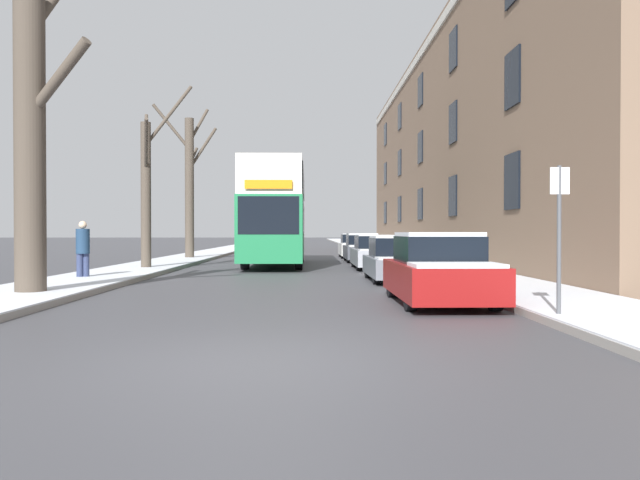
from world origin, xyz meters
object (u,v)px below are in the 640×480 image
Objects in this scene: parked_car_1 at (397,260)px; street_sign_post at (559,233)px; parked_car_0 at (439,271)px; pedestrian_left_sidewalk at (83,248)px; double_decker_bus at (276,210)px; parked_car_2 at (375,253)px; bare_tree_left_1 at (147,187)px; parked_car_4 at (355,246)px; parked_car_3 at (362,249)px; bare_tree_left_0 at (32,130)px; bare_tree_left_2 at (190,182)px.

street_sign_post is (1.37, -8.90, 0.85)m from parked_car_1.
pedestrian_left_sidewalk is (-9.49, 5.80, 0.32)m from parked_car_0.
double_decker_bus reaches higher than parked_car_1.
parked_car_1 reaches higher than parked_car_2.
bare_tree_left_1 reaches higher than double_decker_bus.
parked_car_4 is at bearing 90.00° from parked_car_2.
parked_car_2 is 2.37× the size of pedestrian_left_sidewalk.
parked_car_3 is at bearing -152.97° from pedestrian_left_sidewalk.
parked_car_1 is at bearing -65.15° from double_decker_bus.
bare_tree_left_1 is 1.85× the size of parked_car_4.
parked_car_1 is 17.24m from parked_car_4.
parked_car_4 is (-0.00, 4.90, -0.01)m from parked_car_3.
bare_tree_left_2 is at bearing 90.08° from bare_tree_left_0.
bare_tree_left_0 is 24.00m from parked_car_4.
pedestrian_left_sidewalk is 13.91m from street_sign_post.
parked_car_0 is 11.13m from pedestrian_left_sidewalk.
bare_tree_left_1 is at bearing 126.53° from street_sign_post.
bare_tree_left_2 reaches higher than double_decker_bus.
double_decker_bus is 15.69m from parked_car_0.
double_decker_bus is at bearing 114.85° from parked_car_1.
pedestrian_left_sidewalk is at bearing 141.32° from street_sign_post.
bare_tree_left_1 is (0.10, 9.71, -0.57)m from bare_tree_left_0.
bare_tree_left_1 is 1.80× the size of parked_car_3.
parked_car_1 is (8.97, 4.80, -3.16)m from bare_tree_left_0.
parked_car_2 is at bearing 8.74° from bare_tree_left_1.
bare_tree_left_0 is at bearing -109.18° from double_decker_bus.
bare_tree_left_1 reaches higher than street_sign_post.
street_sign_post is (10.85, -8.69, 0.48)m from pedestrian_left_sidewalk.
parked_car_0 is (4.17, -15.02, -1.79)m from double_decker_bus.
bare_tree_left_0 is at bearing 172.27° from parked_car_0.
bare_tree_left_0 is 2.02× the size of parked_car_4.
parked_car_4 is at bearing 54.27° from bare_tree_left_1.
bare_tree_left_2 is at bearing 122.40° from parked_car_1.
street_sign_post is at bearing -81.28° from parked_car_1.
parked_car_0 is (8.87, -10.93, -2.54)m from bare_tree_left_1.
street_sign_post reaches higher than parked_car_0.
parked_car_1 is (9.00, -14.18, -3.54)m from bare_tree_left_2.
parked_car_0 is 1.03× the size of parked_car_1.
double_decker_bus reaches higher than pedestrian_left_sidewalk.
parked_car_2 is (4.17, -2.73, -1.84)m from double_decker_bus.
parked_car_3 is at bearing 93.68° from street_sign_post.
parked_car_0 is at bearing 115.32° from street_sign_post.
bare_tree_left_2 is 22.38m from parked_car_0.
bare_tree_left_1 is 11.85m from parked_car_3.
street_sign_post is at bearing -87.01° from parked_car_4.
parked_car_0 is 12.29m from parked_car_2.
parked_car_0 is at bearing -90.00° from parked_car_2.
pedestrian_left_sidewalk is (-9.49, -0.21, 0.37)m from parked_car_1.
parked_car_0 is (8.97, -1.22, -3.11)m from bare_tree_left_0.
parked_car_3 is (9.00, -1.84, -3.51)m from bare_tree_left_2.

